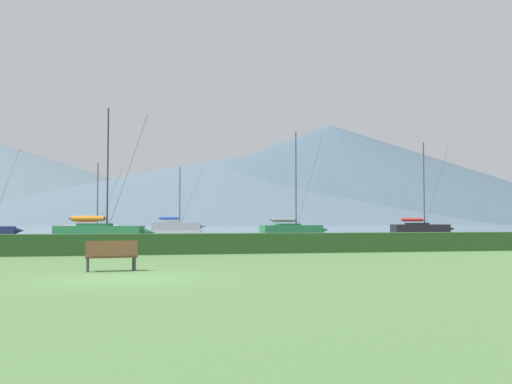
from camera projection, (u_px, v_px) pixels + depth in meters
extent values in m
plane|color=#517A42|center=(121.00, 278.00, 15.60)|extent=(1000.00, 1000.00, 0.00)
cube|color=gray|center=(135.00, 226.00, 149.57)|extent=(320.00, 246.00, 0.00)
cube|color=#284C23|center=(127.00, 244.00, 26.38)|extent=(80.00, 1.20, 0.95)
cube|color=black|center=(420.00, 229.00, 69.96)|extent=(6.94, 2.96, 1.06)
cone|color=black|center=(450.00, 229.00, 70.37)|extent=(1.24, 1.01, 0.90)
cube|color=black|center=(417.00, 226.00, 69.94)|extent=(2.65, 1.86, 0.67)
cylinder|color=#333338|center=(424.00, 185.00, 70.28)|extent=(0.13, 0.13, 10.56)
cylinder|color=#333338|center=(412.00, 220.00, 69.91)|extent=(3.03, 0.41, 0.12)
cylinder|color=red|center=(412.00, 220.00, 69.91)|extent=(2.61, 0.68, 0.42)
cylinder|color=#333338|center=(436.00, 187.00, 70.44)|extent=(3.19, 0.34, 10.04)
cube|color=#236B38|center=(291.00, 230.00, 62.19)|extent=(6.65, 2.58, 1.03)
cone|color=#236B38|center=(323.00, 230.00, 63.14)|extent=(1.16, 0.93, 0.87)
cube|color=#206032|center=(288.00, 227.00, 62.11)|extent=(2.51, 1.69, 0.65)
cylinder|color=#333338|center=(296.00, 180.00, 62.59)|extent=(0.13, 0.13, 10.70)
cylinder|color=#333338|center=(283.00, 220.00, 62.01)|extent=(2.94, 0.27, 0.11)
cylinder|color=gray|center=(283.00, 220.00, 62.01)|extent=(2.52, 0.54, 0.41)
cylinder|color=#333338|center=(309.00, 183.00, 62.97)|extent=(3.11, 0.19, 10.18)
cone|color=navy|center=(19.00, 231.00, 61.26)|extent=(1.07, 0.87, 0.79)
cylinder|color=#333338|center=(5.00, 189.00, 61.07)|extent=(2.81, 0.24, 8.79)
cube|color=#9E9EA3|center=(176.00, 226.00, 93.71)|extent=(7.85, 2.90, 1.22)
cone|color=#9E9EA3|center=(203.00, 226.00, 94.48)|extent=(1.36, 1.08, 1.04)
cube|color=gray|center=(173.00, 223.00, 93.65)|extent=(2.94, 1.95, 0.78)
cylinder|color=#333338|center=(180.00, 196.00, 94.07)|extent=(0.16, 0.16, 9.67)
cylinder|color=#333338|center=(169.00, 218.00, 93.58)|extent=(3.50, 0.24, 0.13)
cylinder|color=#2847A3|center=(169.00, 218.00, 93.58)|extent=(2.99, 0.58, 0.49)
cylinder|color=#333338|center=(191.00, 198.00, 94.37)|extent=(3.70, 0.14, 9.20)
cube|color=white|center=(93.00, 229.00, 68.47)|extent=(6.57, 3.11, 0.99)
cone|color=white|center=(123.00, 229.00, 68.66)|extent=(1.20, 1.00, 0.84)
cube|color=silver|center=(90.00, 226.00, 68.47)|extent=(2.55, 1.86, 0.63)
cylinder|color=#333338|center=(98.00, 196.00, 68.70)|extent=(0.13, 0.13, 7.90)
cylinder|color=#333338|center=(85.00, 221.00, 68.48)|extent=(2.83, 0.54, 0.11)
cylinder|color=red|center=(85.00, 221.00, 68.48)|extent=(2.45, 0.76, 0.40)
cylinder|color=#333338|center=(110.00, 197.00, 68.76)|extent=(2.97, 0.49, 7.51)
cube|color=#236B38|center=(100.00, 232.00, 47.65)|extent=(7.41, 3.82, 1.11)
cone|color=#236B38|center=(148.00, 233.00, 47.64)|extent=(1.38, 1.17, 0.94)
cube|color=#206032|center=(95.00, 228.00, 47.67)|extent=(2.92, 2.20, 0.71)
cylinder|color=#333338|center=(108.00, 170.00, 47.91)|extent=(0.14, 0.14, 10.37)
cylinder|color=#333338|center=(88.00, 219.00, 47.71)|extent=(3.14, 0.77, 0.12)
cylinder|color=orange|center=(88.00, 219.00, 47.71)|extent=(2.74, 0.99, 0.44)
cylinder|color=#333338|center=(128.00, 173.00, 47.89)|extent=(3.29, 0.72, 9.86)
cube|color=brown|center=(111.00, 257.00, 17.80)|extent=(1.60, 0.62, 0.06)
cube|color=brown|center=(112.00, 248.00, 17.64)|extent=(1.56, 0.30, 0.45)
cylinder|color=#333338|center=(133.00, 263.00, 18.16)|extent=(0.08, 0.08, 0.45)
cylinder|color=#333338|center=(87.00, 264.00, 17.73)|extent=(0.08, 0.08, 0.45)
cylinder|color=#333338|center=(135.00, 264.00, 17.85)|extent=(0.08, 0.08, 0.45)
cylinder|color=#333338|center=(88.00, 265.00, 17.41)|extent=(0.08, 0.08, 0.45)
cone|color=#425666|center=(331.00, 174.00, 348.51)|extent=(313.48, 313.48, 59.41)
cone|color=#4C6070|center=(231.00, 190.00, 336.14)|extent=(342.33, 342.33, 38.86)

